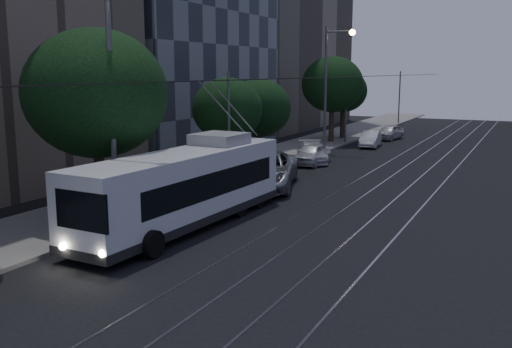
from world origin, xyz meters
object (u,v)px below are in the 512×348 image
at_px(car_white_b, 312,152).
at_px(streetlamp_far, 331,77).
at_px(car_white_d, 389,132).
at_px(car_white_a, 312,154).
at_px(car_white_c, 370,139).
at_px(pickup_silver, 264,170).
at_px(streetlamp_near, 119,71).
at_px(trolleybus, 186,187).

height_order(car_white_b, streetlamp_far, streetlamp_far).
relative_size(car_white_d, streetlamp_far, 0.43).
bearing_deg(car_white_d, streetlamp_far, -92.33).
bearing_deg(car_white_a, car_white_c, 83.14).
bearing_deg(pickup_silver, car_white_b, 77.48).
distance_m(pickup_silver, streetlamp_near, 10.95).
height_order(pickup_silver, car_white_b, pickup_silver).
distance_m(trolleybus, pickup_silver, 8.22).
height_order(car_white_b, car_white_d, car_white_d).
xyz_separation_m(car_white_c, car_white_d, (0.19, 5.67, 0.04)).
height_order(trolleybus, car_white_a, trolleybus).
distance_m(trolleybus, streetlamp_near, 5.02).
relative_size(trolleybus, streetlamp_far, 1.25).
relative_size(trolleybus, pickup_silver, 1.72).
distance_m(car_white_b, car_white_c, 9.53).
relative_size(car_white_d, streetlamp_near, 0.39).
xyz_separation_m(streetlamp_near, streetlamp_far, (-0.01, 23.67, -0.44)).
bearing_deg(car_white_b, car_white_a, -95.60).
distance_m(car_white_d, streetlamp_near, 34.28).
distance_m(trolleybus, car_white_b, 17.33).
bearing_deg(car_white_b, car_white_c, 56.50).
height_order(pickup_silver, streetlamp_near, streetlamp_near).
bearing_deg(pickup_silver, streetlamp_far, 77.80).
distance_m(trolleybus, car_white_d, 32.36).
bearing_deg(streetlamp_far, trolleybus, -85.24).
height_order(car_white_c, streetlamp_near, streetlamp_near).
bearing_deg(car_white_a, streetlamp_far, 97.12).
bearing_deg(car_white_c, streetlamp_near, -100.66).
bearing_deg(pickup_silver, trolleybus, -103.23).
distance_m(car_white_a, car_white_c, 10.34).
height_order(car_white_b, streetlamp_near, streetlamp_near).
xyz_separation_m(pickup_silver, car_white_b, (-0.77, 9.08, -0.27)).
relative_size(car_white_c, car_white_d, 0.97).
xyz_separation_m(car_white_a, car_white_c, (1.11, 10.28, -0.06)).
bearing_deg(car_white_a, car_white_b, 108.69).
distance_m(trolleybus, car_white_a, 16.45).
bearing_deg(streetlamp_far, pickup_silver, -84.86).
bearing_deg(car_white_d, car_white_c, -82.50).
bearing_deg(streetlamp_near, car_white_d, 86.47).
bearing_deg(trolleybus, car_white_c, 92.32).
height_order(trolleybus, car_white_d, trolleybus).
distance_m(car_white_d, streetlamp_far, 11.44).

